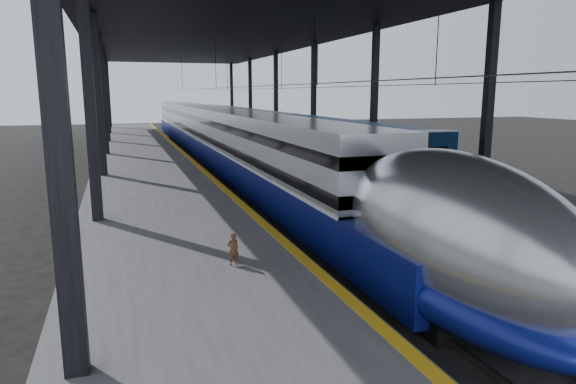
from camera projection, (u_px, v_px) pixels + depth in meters
name	position (u px, v px, depth m)	size (l,w,h in m)	color
ground	(314.00, 279.00, 14.43)	(160.00, 160.00, 0.00)	black
platform	(146.00, 169.00, 31.90)	(6.00, 80.00, 1.00)	#4C4C4F
yellow_strip	(191.00, 159.00, 32.67)	(0.30, 80.00, 0.01)	gold
rails	(269.00, 170.00, 34.45)	(6.52, 80.00, 0.16)	slate
canopy	(228.00, 28.00, 31.93)	(18.00, 75.00, 9.47)	black
tgv_train	(219.00, 138.00, 37.33)	(2.84, 65.20, 4.06)	#B8BBBF
second_train	(257.00, 130.00, 46.40)	(2.63, 56.05, 3.63)	navy
child	(233.00, 249.00, 12.55)	(0.30, 0.19, 0.81)	#462917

